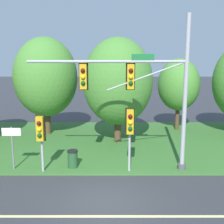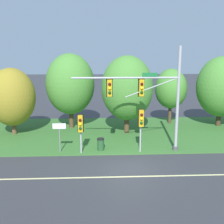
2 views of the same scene
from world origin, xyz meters
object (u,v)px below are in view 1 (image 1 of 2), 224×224
tree_behind_signpost (44,77)px  tree_tall_centre (177,85)px  trash_bin (71,159)px  tree_mid_verge (117,82)px  route_sign_post (11,141)px  pedestrian_signal_near_kerb (39,132)px  pedestrian_signal_further_along (129,126)px  traffic_signal_mast (142,86)px

tree_behind_signpost → tree_tall_centre: tree_behind_signpost is taller
tree_behind_signpost → trash_bin: (2.85, -6.84, -3.82)m
tree_behind_signpost → tree_mid_verge: bearing=-21.4°
tree_mid_verge → route_sign_post: bearing=-137.7°
tree_mid_verge → tree_tall_centre: 5.91m
pedestrian_signal_near_kerb → tree_tall_centre: tree_tall_centre is taller
tree_tall_centre → route_sign_post: bearing=-141.3°
pedestrian_signal_near_kerb → trash_bin: 2.31m
pedestrian_signal_near_kerb → route_sign_post: size_ratio=1.31×
pedestrian_signal_further_along → tree_behind_signpost: size_ratio=0.45×
tree_mid_verge → traffic_signal_mast: bearing=-77.1°
tree_mid_verge → tree_tall_centre: size_ratio=1.24×
tree_behind_signpost → tree_tall_centre: 10.29m
traffic_signal_mast → tree_behind_signpost: traffic_signal_mast is taller
pedestrian_signal_near_kerb → pedestrian_signal_further_along: 4.43m
traffic_signal_mast → tree_behind_signpost: bearing=132.3°
traffic_signal_mast → route_sign_post: (-6.66, 0.01, -2.81)m
tree_tall_centre → tree_behind_signpost: bearing=-173.2°
traffic_signal_mast → tree_behind_signpost: 9.61m
traffic_signal_mast → tree_mid_verge: (-1.16, 5.03, -0.20)m
traffic_signal_mast → pedestrian_signal_near_kerb: size_ratio=2.69×
pedestrian_signal_further_along → tree_behind_signpost: (-5.81, 7.45, 1.89)m
pedestrian_signal_further_along → tree_tall_centre: tree_tall_centre is taller
traffic_signal_mast → pedestrian_signal_near_kerb: traffic_signal_mast is taller
traffic_signal_mast → tree_mid_verge: 5.16m
trash_bin → tree_tall_centre: bearing=47.6°
traffic_signal_mast → pedestrian_signal_further_along: traffic_signal_mast is taller
tree_mid_verge → tree_tall_centre: (4.88, 3.30, -0.51)m
route_sign_post → pedestrian_signal_near_kerb: bearing=-15.0°
route_sign_post → tree_mid_verge: (5.51, 5.01, 2.61)m
traffic_signal_mast → tree_mid_verge: traffic_signal_mast is taller
traffic_signal_mast → tree_tall_centre: 9.15m
tree_mid_verge → trash_bin: bearing=-117.4°
tree_mid_verge → tree_tall_centre: bearing=34.1°
pedestrian_signal_further_along → tree_mid_verge: bearing=95.3°
pedestrian_signal_further_along → trash_bin: 3.59m
pedestrian_signal_further_along → tree_mid_verge: size_ratio=0.47×
pedestrian_signal_near_kerb → pedestrian_signal_further_along: bearing=0.9°
tree_tall_centre → tree_mid_verge: bearing=-145.9°
trash_bin → tree_behind_signpost: bearing=112.6°
traffic_signal_mast → tree_behind_signpost: (-6.47, 7.11, -0.05)m
tree_behind_signpost → trash_bin: bearing=-67.4°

